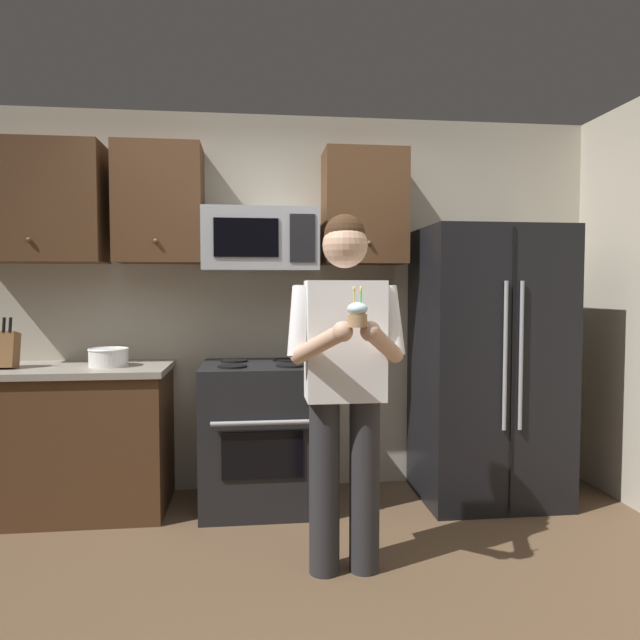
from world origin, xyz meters
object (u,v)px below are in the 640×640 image
(refrigerator, at_px, (488,364))
(cupcake, at_px, (357,314))
(knife_block, at_px, (3,350))
(person, at_px, (345,372))
(oven_range, at_px, (262,434))
(microwave, at_px, (260,240))
(bowl_large_white, at_px, (109,357))

(refrigerator, xyz_separation_m, cupcake, (-1.11, -1.24, 0.39))
(knife_block, xyz_separation_m, person, (1.95, -0.92, -0.04))
(person, bearing_deg, refrigerator, 39.36)
(oven_range, xyz_separation_m, knife_block, (-1.56, -0.03, 0.57))
(knife_block, bearing_deg, cupcake, -32.57)
(microwave, bearing_deg, knife_block, -174.55)
(microwave, xyz_separation_m, person, (0.39, -1.07, -0.72))
(bowl_large_white, xyz_separation_m, person, (1.34, -0.94, 0.02))
(cupcake, bearing_deg, microwave, 105.73)
(refrigerator, bearing_deg, person, -140.64)
(cupcake, bearing_deg, knife_block, 147.43)
(microwave, height_order, refrigerator, microwave)
(oven_range, height_order, knife_block, knife_block)
(refrigerator, relative_size, knife_block, 5.63)
(bowl_large_white, height_order, cupcake, cupcake)
(cupcake, bearing_deg, refrigerator, 48.17)
(refrigerator, xyz_separation_m, knife_block, (-3.06, 0.01, 0.13))
(person, xyz_separation_m, cupcake, (0.00, -0.33, 0.30))
(microwave, relative_size, person, 0.42)
(knife_block, height_order, bowl_large_white, knife_block)
(oven_range, height_order, refrigerator, refrigerator)
(knife_block, relative_size, person, 0.18)
(oven_range, relative_size, person, 0.53)
(cupcake, bearing_deg, oven_range, 107.12)
(knife_block, distance_m, person, 2.16)
(microwave, relative_size, bowl_large_white, 3.02)
(bowl_large_white, distance_m, person, 1.64)
(microwave, height_order, knife_block, microwave)
(oven_range, xyz_separation_m, person, (0.39, -0.95, 0.53))
(oven_range, bearing_deg, knife_block, -178.92)
(person, bearing_deg, knife_block, 154.81)
(cupcake, bearing_deg, person, 90.00)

